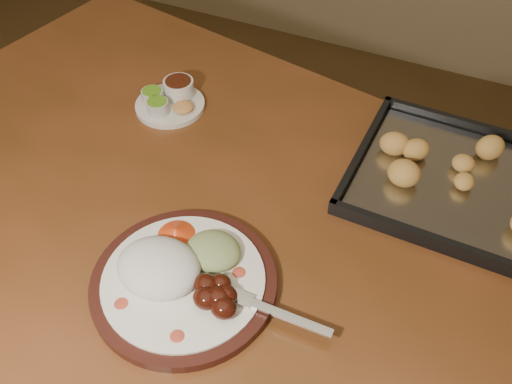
% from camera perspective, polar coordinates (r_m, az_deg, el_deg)
% --- Properties ---
extents(dining_table, '(1.65, 1.18, 0.75)m').
position_cam_1_polar(dining_table, '(1.11, -3.25, -4.67)').
color(dining_table, brown).
rests_on(dining_table, ground).
extents(dinner_plate, '(0.39, 0.30, 0.07)m').
position_cam_1_polar(dinner_plate, '(0.92, -7.48, -8.25)').
color(dinner_plate, black).
rests_on(dinner_plate, dining_table).
extents(condiment_saucer, '(0.15, 0.15, 0.05)m').
position_cam_1_polar(condiment_saucer, '(1.25, -8.60, 9.15)').
color(condiment_saucer, silver).
rests_on(condiment_saucer, dining_table).
extents(baking_tray, '(0.47, 0.35, 0.05)m').
position_cam_1_polar(baking_tray, '(1.12, 21.41, 0.42)').
color(baking_tray, black).
rests_on(baking_tray, dining_table).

